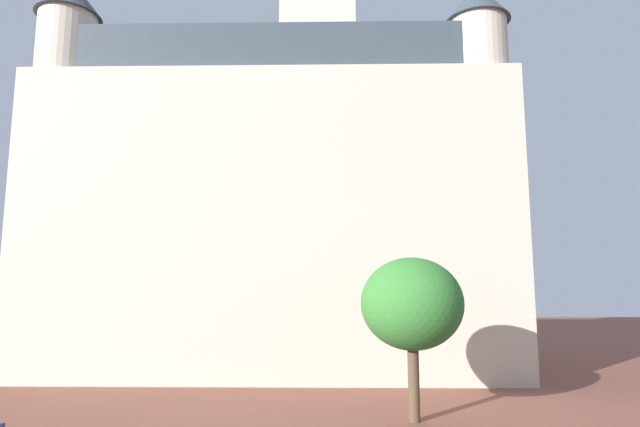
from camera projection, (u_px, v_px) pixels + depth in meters
name	position (u px, v px, depth m)	size (l,w,h in m)	color
landmark_building	(283.00, 199.00, 29.39)	(23.76, 13.18, 34.26)	beige
tree_curb_far	(412.00, 304.00, 16.91)	(3.36, 3.36, 5.24)	brown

